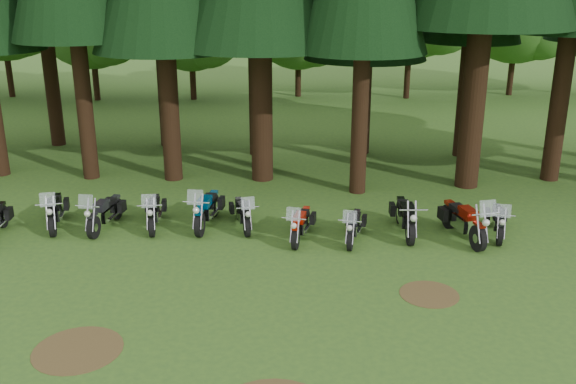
# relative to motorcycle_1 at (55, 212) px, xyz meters

# --- Properties ---
(ground) EXTENTS (120.00, 120.00, 0.00)m
(ground) POSITION_rel_motorcycle_1_xyz_m (5.81, -4.59, -0.48)
(ground) COLOR #315520
(ground) RESTS_ON ground
(decid_2) EXTENTS (6.72, 6.53, 8.40)m
(decid_2) POSITION_rel_motorcycle_1_xyz_m (-4.62, 20.19, 4.48)
(decid_2) COLOR black
(decid_2) RESTS_ON ground
(decid_3) EXTENTS (6.12, 5.95, 7.65)m
(decid_3) POSITION_rel_motorcycle_1_xyz_m (1.10, 20.54, 4.04)
(decid_3) COLOR black
(decid_3) RESTS_ON ground
(decid_4) EXTENTS (5.93, 5.76, 7.41)m
(decid_4) POSITION_rel_motorcycle_1_xyz_m (7.39, 21.73, 3.89)
(decid_4) COLOR black
(decid_4) RESTS_ON ground
(decid_6) EXTENTS (7.06, 6.86, 8.82)m
(decid_6) POSITION_rel_motorcycle_1_xyz_m (20.67, 22.42, 4.73)
(decid_6) COLOR black
(decid_6) RESTS_ON ground
(dirt_patch_0) EXTENTS (1.80, 1.80, 0.01)m
(dirt_patch_0) POSITION_rel_motorcycle_1_xyz_m (2.81, -6.59, -0.47)
(dirt_patch_0) COLOR #4C3D1E
(dirt_patch_0) RESTS_ON ground
(dirt_patch_1) EXTENTS (1.40, 1.40, 0.01)m
(dirt_patch_1) POSITION_rel_motorcycle_1_xyz_m (10.31, -4.09, -0.47)
(dirt_patch_1) COLOR #4C3D1E
(dirt_patch_1) RESTS_ON ground
(motorcycle_1) EXTENTS (0.80, 2.25, 1.42)m
(motorcycle_1) POSITION_rel_motorcycle_1_xyz_m (0.00, 0.00, 0.00)
(motorcycle_1) COLOR black
(motorcycle_1) RESTS_ON ground
(motorcycle_2) EXTENTS (0.61, 2.25, 1.41)m
(motorcycle_2) POSITION_rel_motorcycle_1_xyz_m (1.51, -0.10, -0.00)
(motorcycle_2) COLOR black
(motorcycle_2) RESTS_ON ground
(motorcycle_3) EXTENTS (0.55, 2.19, 1.37)m
(motorcycle_3) POSITION_rel_motorcycle_1_xyz_m (2.93, 0.04, -0.02)
(motorcycle_3) COLOR black
(motorcycle_3) RESTS_ON ground
(motorcycle_4) EXTENTS (0.60, 2.41, 1.51)m
(motorcycle_4) POSITION_rel_motorcycle_1_xyz_m (4.49, 0.14, 0.03)
(motorcycle_4) COLOR black
(motorcycle_4) RESTS_ON ground
(motorcycle_5) EXTENTS (0.76, 2.02, 1.28)m
(motorcycle_5) POSITION_rel_motorcycle_1_xyz_m (5.57, 0.04, -0.05)
(motorcycle_5) COLOR black
(motorcycle_5) RESTS_ON ground
(motorcycle_6) EXTENTS (0.68, 2.08, 1.31)m
(motorcycle_6) POSITION_rel_motorcycle_1_xyz_m (7.29, -0.83, -0.04)
(motorcycle_6) COLOR black
(motorcycle_6) RESTS_ON ground
(motorcycle_7) EXTENTS (0.65, 1.99, 1.25)m
(motorcycle_7) POSITION_rel_motorcycle_1_xyz_m (8.77, -0.91, -0.06)
(motorcycle_7) COLOR black
(motorcycle_7) RESTS_ON ground
(motorcycle_8) EXTENTS (0.34, 2.36, 0.96)m
(motorcycle_8) POSITION_rel_motorcycle_1_xyz_m (10.30, -0.33, 0.01)
(motorcycle_8) COLOR black
(motorcycle_8) RESTS_ON ground
(motorcycle_9) EXTENTS (0.92, 2.48, 1.57)m
(motorcycle_9) POSITION_rel_motorcycle_1_xyz_m (11.88, -0.72, 0.05)
(motorcycle_9) COLOR black
(motorcycle_9) RESTS_ON ground
(motorcycle_10) EXTENTS (0.65, 2.06, 1.30)m
(motorcycle_10) POSITION_rel_motorcycle_1_xyz_m (12.93, -0.45, -0.04)
(motorcycle_10) COLOR black
(motorcycle_10) RESTS_ON ground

